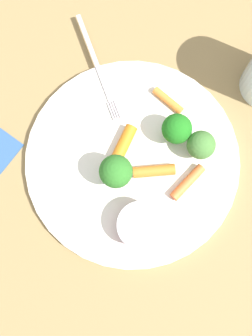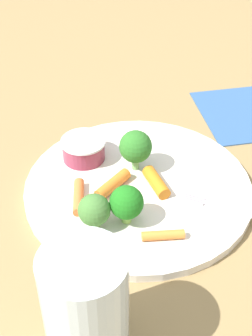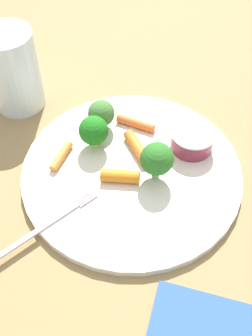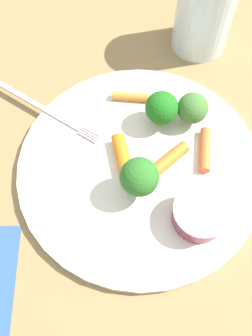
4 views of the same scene
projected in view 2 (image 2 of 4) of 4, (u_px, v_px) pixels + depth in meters
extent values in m
plane|color=olive|center=(138.00, 191.00, 0.66)|extent=(2.40, 2.40, 0.00)
cylinder|color=silver|center=(138.00, 188.00, 0.66)|extent=(0.30, 0.30, 0.01)
cylinder|color=maroon|center=(84.00, 150.00, 0.69)|extent=(0.06, 0.06, 0.03)
cylinder|color=silver|center=(83.00, 141.00, 0.68)|extent=(0.06, 0.06, 0.00)
cylinder|color=#91C658|center=(130.00, 217.00, 0.60)|extent=(0.01, 0.01, 0.02)
sphere|color=#1C6E1A|center=(130.00, 203.00, 0.58)|extent=(0.04, 0.04, 0.04)
cylinder|color=#86C470|center=(135.00, 162.00, 0.67)|extent=(0.01, 0.01, 0.02)
sphere|color=#2C6E24|center=(136.00, 147.00, 0.66)|extent=(0.04, 0.04, 0.04)
cylinder|color=#8BB35E|center=(95.00, 222.00, 0.59)|extent=(0.01, 0.01, 0.01)
sphere|color=#427332|center=(94.00, 210.00, 0.58)|extent=(0.04, 0.04, 0.04)
cylinder|color=orange|center=(79.00, 197.00, 0.62)|extent=(0.06, 0.03, 0.01)
cylinder|color=orange|center=(156.00, 182.00, 0.64)|extent=(0.05, 0.04, 0.02)
cylinder|color=orange|center=(113.00, 184.00, 0.64)|extent=(0.06, 0.04, 0.02)
cylinder|color=orange|center=(163.00, 235.00, 0.57)|extent=(0.03, 0.05, 0.01)
cube|color=#B9ADB5|center=(193.00, 202.00, 0.62)|extent=(0.01, 0.03, 0.00)
cube|color=#B9ADB5|center=(194.00, 200.00, 0.63)|extent=(0.01, 0.03, 0.00)
cube|color=#B9ADB5|center=(194.00, 199.00, 0.63)|extent=(0.01, 0.03, 0.00)
cube|color=#B9ADB5|center=(195.00, 197.00, 0.63)|extent=(0.01, 0.03, 0.00)
cylinder|color=silver|center=(86.00, 306.00, 0.45)|extent=(0.08, 0.08, 0.13)
cube|color=#30558A|center=(239.00, 114.00, 0.80)|extent=(0.19, 0.17, 0.00)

